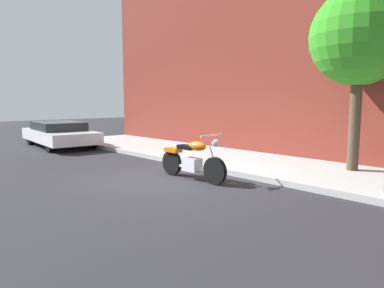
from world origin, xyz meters
TOP-DOWN VIEW (x-y plane):
  - ground_plane at (0.00, 0.00)m, footprint 60.00×60.00m
  - sidewalk at (0.00, 2.97)m, footprint 18.61×3.16m
  - building_facade at (0.00, 4.80)m, footprint 18.61×0.50m
  - motorcycle at (0.39, 0.40)m, footprint 2.10×0.70m
  - parked_car_white at (-7.88, 0.53)m, footprint 4.72×2.27m
  - street_tree at (2.82, 3.68)m, footprint 2.37×2.37m

SIDE VIEW (x-z plane):
  - ground_plane at x=0.00m, z-range 0.00..0.00m
  - sidewalk at x=0.00m, z-range 0.00..0.14m
  - motorcycle at x=0.39m, z-range -0.10..1.03m
  - parked_car_white at x=-7.88m, z-range 0.04..1.07m
  - street_tree at x=2.82m, z-range 1.09..5.71m
  - building_facade at x=0.00m, z-range 0.00..9.51m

